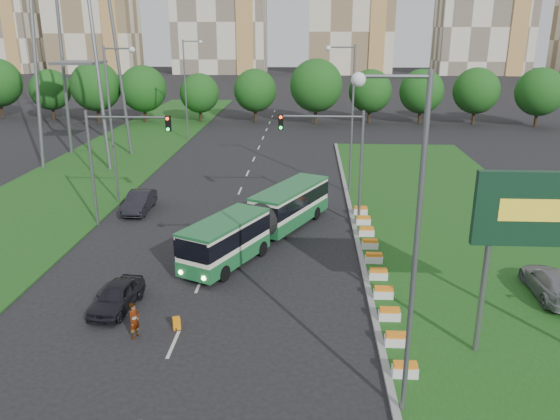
# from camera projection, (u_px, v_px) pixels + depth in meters

# --- Properties ---
(ground) EXTENTS (360.00, 360.00, 0.00)m
(ground) POSITION_uv_depth(u_px,v_px,m) (255.00, 285.00, 29.41)
(ground) COLOR black
(ground) RESTS_ON ground
(grass_median) EXTENTS (14.00, 60.00, 0.15)m
(grass_median) POSITION_uv_depth(u_px,v_px,m) (460.00, 235.00, 36.33)
(grass_median) COLOR #184D16
(grass_median) RESTS_ON ground
(median_kerb) EXTENTS (0.30, 60.00, 0.18)m
(median_kerb) POSITION_uv_depth(u_px,v_px,m) (356.00, 233.00, 36.67)
(median_kerb) COLOR gray
(median_kerb) RESTS_ON ground
(left_verge) EXTENTS (12.00, 110.00, 0.10)m
(left_verge) POSITION_uv_depth(u_px,v_px,m) (98.00, 168.00, 53.99)
(left_verge) COLOR #184D16
(left_verge) RESTS_ON ground
(lane_markings) EXTENTS (0.20, 100.00, 0.01)m
(lane_markings) POSITION_uv_depth(u_px,v_px,m) (243.00, 184.00, 48.52)
(lane_markings) COLOR #B4B4AD
(lane_markings) RESTS_ON ground
(flower_planters) EXTENTS (1.10, 20.30, 0.60)m
(flower_planters) POSITION_uv_depth(u_px,v_px,m) (376.00, 266.00, 30.74)
(flower_planters) COLOR silver
(flower_planters) RESTS_ON grass_median
(billboard) EXTENTS (6.00, 0.37, 8.00)m
(billboard) POSITION_uv_depth(u_px,v_px,m) (551.00, 218.00, 21.17)
(billboard) COLOR slate
(billboard) RESTS_ON ground
(traffic_mast_median) EXTENTS (5.76, 0.32, 8.00)m
(traffic_mast_median) POSITION_uv_depth(u_px,v_px,m) (338.00, 150.00, 36.97)
(traffic_mast_median) COLOR slate
(traffic_mast_median) RESTS_ON ground
(traffic_mast_left) EXTENTS (5.76, 0.32, 8.00)m
(traffic_mast_left) POSITION_uv_depth(u_px,v_px,m) (113.00, 150.00, 36.78)
(traffic_mast_left) COLOR slate
(traffic_mast_left) RESTS_ON ground
(street_lamps) EXTENTS (36.00, 60.00, 12.00)m
(street_lamps) POSITION_uv_depth(u_px,v_px,m) (224.00, 139.00, 37.15)
(street_lamps) COLOR slate
(street_lamps) RESTS_ON ground
(tree_line) EXTENTS (120.00, 8.00, 9.00)m
(tree_line) POSITION_uv_depth(u_px,v_px,m) (359.00, 91.00, 79.63)
(tree_line) COLOR #134512
(tree_line) RESTS_ON ground
(articulated_bus) EXTENTS (2.32, 14.91, 2.45)m
(articulated_bus) POSITION_uv_depth(u_px,v_px,m) (259.00, 220.00, 35.02)
(articulated_bus) COLOR silver
(articulated_bus) RESTS_ON ground
(car_left_near) EXTENTS (2.05, 4.14, 1.36)m
(car_left_near) POSITION_uv_depth(u_px,v_px,m) (117.00, 296.00, 26.72)
(car_left_near) COLOR black
(car_left_near) RESTS_ON ground
(car_left_far) EXTENTS (1.68, 4.63, 1.52)m
(car_left_far) POSITION_uv_depth(u_px,v_px,m) (139.00, 202.00, 41.11)
(car_left_far) COLOR black
(car_left_far) RESTS_ON ground
(car_median) EXTENTS (2.12, 5.02, 1.45)m
(car_median) POSITION_uv_depth(u_px,v_px,m) (553.00, 283.00, 27.68)
(car_median) COLOR gray
(car_median) RESTS_ON grass_median
(pedestrian) EXTENTS (0.60, 0.73, 1.71)m
(pedestrian) POSITION_uv_depth(u_px,v_px,m) (134.00, 320.00, 24.17)
(pedestrian) COLOR gray
(pedestrian) RESTS_ON ground
(shopping_trolley) EXTENTS (0.34, 0.36, 0.58)m
(shopping_trolley) POSITION_uv_depth(u_px,v_px,m) (176.00, 323.00, 25.02)
(shopping_trolley) COLOR orange
(shopping_trolley) RESTS_ON ground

